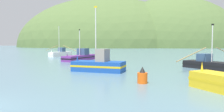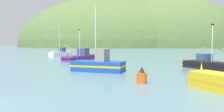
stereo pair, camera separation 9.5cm
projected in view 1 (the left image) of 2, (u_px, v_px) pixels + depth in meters
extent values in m
ellipsoid|color=#516B38|center=(170.00, 47.00, 193.03)|extent=(125.21, 100.17, 93.33)
ellipsoid|color=#516B38|center=(103.00, 47.00, 219.18)|extent=(186.38, 149.10, 101.77)
cube|color=black|center=(211.00, 65.00, 26.10)|extent=(6.80, 6.21, 0.97)
cube|color=black|center=(211.00, 65.00, 26.09)|extent=(6.86, 6.27, 0.17)
cube|color=#334C6B|center=(204.00, 57.00, 26.80)|extent=(2.13, 2.15, 1.00)
cylinder|color=silver|center=(212.00, 44.00, 25.84)|extent=(0.12, 0.12, 4.63)
cube|color=black|center=(213.00, 25.00, 25.69)|extent=(0.30, 0.25, 0.20)
cylinder|color=#997F4C|center=(192.00, 54.00, 23.92)|extent=(3.62, 4.30, 1.64)
cone|color=gold|center=(202.00, 66.00, 15.46)|extent=(0.28, 0.28, 0.70)
cube|color=#6B2D84|center=(81.00, 58.00, 40.26)|extent=(3.49, 9.83, 1.04)
cube|color=black|center=(81.00, 57.00, 40.26)|extent=(3.52, 9.93, 0.19)
cone|color=#6B2D84|center=(67.00, 54.00, 36.21)|extent=(0.22, 0.22, 0.70)
cube|color=#334C6B|center=(83.00, 52.00, 40.84)|extent=(2.08, 1.98, 1.33)
cylinder|color=silver|center=(80.00, 43.00, 39.67)|extent=(0.12, 0.12, 4.84)
cube|color=black|center=(79.00, 30.00, 39.52)|extent=(0.08, 0.36, 0.20)
cube|color=#19479E|center=(99.00, 66.00, 23.97)|extent=(6.11, 2.57, 1.21)
cube|color=gold|center=(99.00, 66.00, 23.97)|extent=(6.17, 2.60, 0.22)
cone|color=#19479E|center=(77.00, 58.00, 24.79)|extent=(0.20, 0.20, 0.70)
cube|color=gray|center=(103.00, 55.00, 23.73)|extent=(1.16, 1.98, 1.46)
cylinder|color=silver|center=(96.00, 35.00, 23.86)|extent=(0.12, 0.12, 6.26)
cube|color=gold|center=(96.00, 7.00, 23.66)|extent=(0.36, 0.03, 0.20)
cube|color=white|center=(61.00, 54.00, 53.35)|extent=(2.98, 7.33, 1.17)
cube|color=white|center=(61.00, 54.00, 53.34)|extent=(3.01, 7.40, 0.21)
cone|color=white|center=(51.00, 51.00, 50.40)|extent=(0.23, 0.23, 0.70)
cube|color=#334C6B|center=(62.00, 50.00, 53.67)|extent=(1.72, 1.57, 1.13)
cylinder|color=silver|center=(59.00, 40.00, 52.67)|extent=(0.12, 0.12, 6.41)
cube|color=white|center=(59.00, 27.00, 52.47)|extent=(0.09, 0.36, 0.20)
cylinder|color=#997F4C|center=(69.00, 48.00, 51.85)|extent=(4.25, 0.89, 1.55)
cylinder|color=#997F4C|center=(52.00, 48.00, 54.65)|extent=(4.25, 0.89, 1.55)
cylinder|color=#E55914|center=(142.00, 78.00, 16.72)|extent=(0.83, 0.83, 0.89)
cone|color=black|center=(142.00, 70.00, 16.67)|extent=(0.50, 0.50, 0.50)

